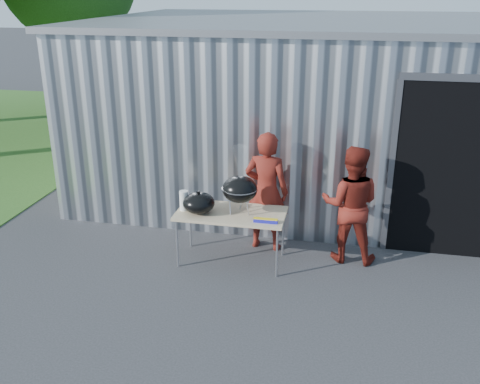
% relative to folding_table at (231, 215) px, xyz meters
% --- Properties ---
extents(ground, '(80.00, 80.00, 0.00)m').
position_rel_folding_table_xyz_m(ground, '(0.07, -0.86, -0.71)').
color(ground, '#2D2D30').
extents(building, '(8.20, 6.20, 3.10)m').
position_rel_folding_table_xyz_m(building, '(0.99, 3.73, 0.83)').
color(building, silver).
rests_on(building, ground).
extents(folding_table, '(1.50, 0.75, 0.75)m').
position_rel_folding_table_xyz_m(folding_table, '(0.00, 0.00, 0.00)').
color(folding_table, tan).
rests_on(folding_table, ground).
extents(kettle_grill, '(0.49, 0.49, 0.95)m').
position_rel_folding_table_xyz_m(kettle_grill, '(0.12, 0.00, 0.45)').
color(kettle_grill, black).
rests_on(kettle_grill, folding_table).
extents(grill_lid, '(0.44, 0.44, 0.32)m').
position_rel_folding_table_xyz_m(grill_lid, '(-0.43, -0.10, 0.18)').
color(grill_lid, black).
rests_on(grill_lid, folding_table).
extents(paper_towels, '(0.12, 0.12, 0.28)m').
position_rel_folding_table_xyz_m(paper_towels, '(-0.66, -0.05, 0.18)').
color(paper_towels, white).
rests_on(paper_towels, folding_table).
extents(white_tub, '(0.20, 0.15, 0.10)m').
position_rel_folding_table_xyz_m(white_tub, '(-0.55, 0.18, 0.09)').
color(white_tub, white).
rests_on(white_tub, folding_table).
extents(foil_box, '(0.32, 0.05, 0.06)m').
position_rel_folding_table_xyz_m(foil_box, '(0.52, -0.25, 0.07)').
color(foil_box, '#1A19A4').
rests_on(foil_box, folding_table).
extents(person_cook, '(0.69, 0.49, 1.77)m').
position_rel_folding_table_xyz_m(person_cook, '(0.41, 0.53, 0.18)').
color(person_cook, maroon).
rests_on(person_cook, ground).
extents(person_bystander, '(0.84, 0.67, 1.67)m').
position_rel_folding_table_xyz_m(person_bystander, '(1.60, 0.40, 0.13)').
color(person_bystander, maroon).
rests_on(person_bystander, ground).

